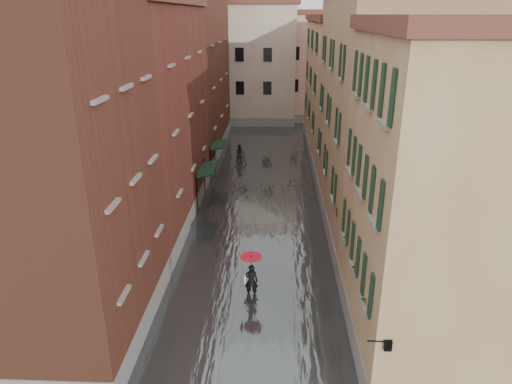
# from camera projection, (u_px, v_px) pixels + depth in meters

# --- Properties ---
(ground) EXTENTS (120.00, 120.00, 0.00)m
(ground) POSITION_uv_depth(u_px,v_px,m) (251.00, 305.00, 20.18)
(ground) COLOR slate
(ground) RESTS_ON ground
(floodwater) EXTENTS (10.00, 60.00, 0.20)m
(floodwater) POSITION_uv_depth(u_px,v_px,m) (261.00, 195.00, 32.24)
(floodwater) COLOR #424749
(floodwater) RESTS_ON ground
(building_left_near) EXTENTS (6.00, 8.00, 13.00)m
(building_left_near) POSITION_uv_depth(u_px,v_px,m) (51.00, 180.00, 16.24)
(building_left_near) COLOR brown
(building_left_near) RESTS_ON ground
(building_left_mid) EXTENTS (6.00, 14.00, 12.50)m
(building_left_mid) POSITION_uv_depth(u_px,v_px,m) (139.00, 120.00, 26.57)
(building_left_mid) COLOR brown
(building_left_mid) RESTS_ON ground
(building_left_far) EXTENTS (6.00, 16.00, 14.00)m
(building_left_far) POSITION_uv_depth(u_px,v_px,m) (186.00, 75.00, 40.25)
(building_left_far) COLOR brown
(building_left_far) RESTS_ON ground
(building_right_near) EXTENTS (6.00, 8.00, 11.50)m
(building_right_near) POSITION_uv_depth(u_px,v_px,m) (447.00, 206.00, 15.94)
(building_right_near) COLOR #95734C
(building_right_near) RESTS_ON ground
(building_right_mid) EXTENTS (6.00, 14.00, 13.00)m
(building_right_mid) POSITION_uv_depth(u_px,v_px,m) (382.00, 118.00, 25.91)
(building_right_mid) COLOR #9F8060
(building_right_mid) RESTS_ON ground
(building_right_far) EXTENTS (6.00, 16.00, 11.50)m
(building_right_far) POSITION_uv_depth(u_px,v_px,m) (345.00, 90.00, 40.14)
(building_right_far) COLOR #95734C
(building_right_far) RESTS_ON ground
(building_end_cream) EXTENTS (12.00, 9.00, 13.00)m
(building_end_cream) POSITION_uv_depth(u_px,v_px,m) (243.00, 65.00, 53.30)
(building_end_cream) COLOR beige
(building_end_cream) RESTS_ON ground
(building_end_pink) EXTENTS (10.00, 9.00, 12.00)m
(building_end_pink) POSITION_uv_depth(u_px,v_px,m) (318.00, 68.00, 54.98)
(building_end_pink) COLOR #CFA091
(building_end_pink) RESTS_ON ground
(awning_near) EXTENTS (1.09, 3.24, 2.80)m
(awning_near) POSITION_uv_depth(u_px,v_px,m) (207.00, 170.00, 29.92)
(awning_near) COLOR black
(awning_near) RESTS_ON ground
(awning_far) EXTENTS (1.09, 2.77, 2.80)m
(awning_far) POSITION_uv_depth(u_px,v_px,m) (218.00, 146.00, 35.48)
(awning_far) COLOR black
(awning_far) RESTS_ON ground
(wall_lantern) EXTENTS (0.71, 0.22, 0.35)m
(wall_lantern) POSITION_uv_depth(u_px,v_px,m) (387.00, 344.00, 13.33)
(wall_lantern) COLOR black
(wall_lantern) RESTS_ON ground
(window_planters) EXTENTS (0.59, 8.26, 0.84)m
(window_planters) POSITION_uv_depth(u_px,v_px,m) (353.00, 244.00, 18.05)
(window_planters) COLOR brown
(window_planters) RESTS_ON ground
(pedestrian_main) EXTENTS (1.01, 1.01, 2.06)m
(pedestrian_main) POSITION_uv_depth(u_px,v_px,m) (251.00, 272.00, 20.31)
(pedestrian_main) COLOR black
(pedestrian_main) RESTS_ON ground
(pedestrian_far) EXTENTS (0.88, 0.72, 1.67)m
(pedestrian_far) POSITION_uv_depth(u_px,v_px,m) (240.00, 154.00, 39.03)
(pedestrian_far) COLOR black
(pedestrian_far) RESTS_ON ground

